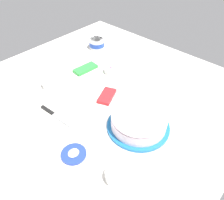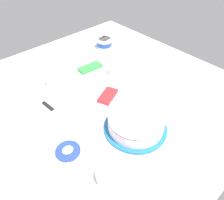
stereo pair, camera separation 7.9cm
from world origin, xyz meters
The scene contains 10 objects.
ground_plane centered at (0.00, 0.00, 0.00)m, with size 1.54×1.54×0.00m, color silver.
frosted_cake centered at (0.05, 0.32, 0.05)m, with size 0.31×0.31×0.10m.
frosting_tub centered at (-0.38, -0.42, 0.04)m, with size 0.12×0.12×0.07m.
frosting_tub_lid centered at (0.37, 0.21, 0.01)m, with size 0.11×0.11×0.02m.
spreading_knife centered at (0.29, -0.06, 0.01)m, with size 0.04×0.24×0.01m.
sprinkle_bowl_green centered at (0.33, 0.42, 0.02)m, with size 0.10×0.10×0.04m.
sprinkle_bowl_rainbow centered at (-0.21, -0.11, 0.02)m, with size 0.09×0.09×0.04m.
sprinkle_bowl_orange centered at (0.15, -0.28, 0.02)m, with size 0.10×0.10×0.04m.
candy_box_lower centered at (-0.01, 0.05, 0.01)m, with size 0.14×0.07×0.02m, color red.
candy_box_upper centered at (-0.12, -0.25, 0.01)m, with size 0.16×0.07×0.02m, color green.
Camera 2 is at (0.63, 0.79, 0.84)m, focal length 35.87 mm.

